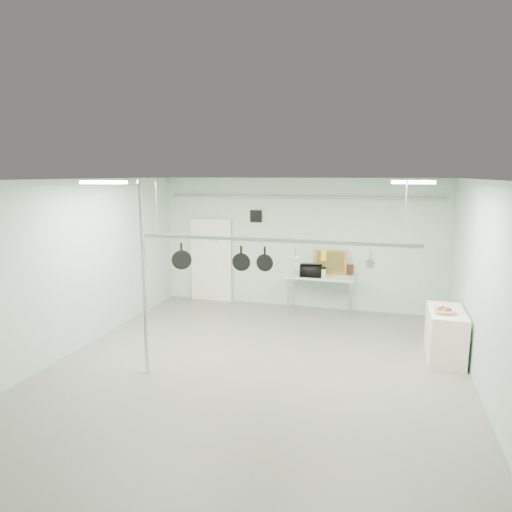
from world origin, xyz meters
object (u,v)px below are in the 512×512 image
(microwave, at_px, (311,270))
(skillet_left, at_px, (182,256))
(prep_table, at_px, (320,279))
(skillet_right, at_px, (265,259))
(coffee_canister, at_px, (323,273))
(pot_rack, at_px, (271,238))
(skillet_mid, at_px, (241,258))
(fruit_bowl, at_px, (444,311))
(chrome_pole, at_px, (144,280))
(side_cabinet, at_px, (445,335))

(microwave, height_order, skillet_left, skillet_left)
(prep_table, distance_m, skillet_right, 3.50)
(coffee_canister, bearing_deg, microwave, 173.68)
(skillet_left, distance_m, skillet_right, 1.53)
(pot_rack, relative_size, skillet_mid, 11.39)
(coffee_canister, distance_m, skillet_mid, 3.41)
(prep_table, xyz_separation_m, coffee_canister, (0.08, -0.15, 0.17))
(fruit_bowl, bearing_deg, chrome_pole, -159.32)
(skillet_left, bearing_deg, microwave, 32.80)
(prep_table, distance_m, skillet_mid, 3.58)
(prep_table, bearing_deg, coffee_canister, -64.13)
(prep_table, relative_size, coffee_canister, 7.84)
(pot_rack, height_order, skillet_right, pot_rack)
(chrome_pole, height_order, microwave, chrome_pole)
(prep_table, relative_size, pot_rack, 0.33)
(skillet_left, distance_m, skillet_mid, 1.11)
(skillet_mid, bearing_deg, side_cabinet, 13.58)
(chrome_pole, xyz_separation_m, coffee_canister, (2.38, 4.05, -0.59))
(prep_table, height_order, skillet_right, skillet_right)
(prep_table, bearing_deg, pot_rack, -96.91)
(chrome_pole, relative_size, coffee_canister, 15.67)
(side_cabinet, bearing_deg, fruit_bowl, -110.59)
(pot_rack, bearing_deg, prep_table, 83.09)
(pot_rack, bearing_deg, skillet_right, 180.00)
(skillet_mid, bearing_deg, microwave, 73.21)
(fruit_bowl, relative_size, skillet_mid, 0.86)
(skillet_right, bearing_deg, chrome_pole, -149.56)
(microwave, height_order, fruit_bowl, microwave)
(side_cabinet, distance_m, skillet_right, 3.55)
(chrome_pole, distance_m, skillet_left, 0.97)
(fruit_bowl, bearing_deg, pot_rack, -162.58)
(fruit_bowl, distance_m, skillet_left, 4.70)
(microwave, xyz_separation_m, skillet_right, (-0.31, -3.18, 0.83))
(chrome_pole, height_order, side_cabinet, chrome_pole)
(pot_rack, height_order, microwave, pot_rack)
(fruit_bowl, bearing_deg, coffee_canister, 136.95)
(prep_table, xyz_separation_m, side_cabinet, (2.55, -2.20, -0.38))
(prep_table, bearing_deg, chrome_pole, -118.71)
(skillet_left, height_order, skillet_mid, same)
(chrome_pole, height_order, prep_table, chrome_pole)
(side_cabinet, bearing_deg, skillet_right, -160.26)
(side_cabinet, distance_m, pot_rack, 3.62)
(skillet_left, bearing_deg, side_cabinet, -13.70)
(chrome_pole, xyz_separation_m, prep_table, (2.30, 4.20, -0.77))
(prep_table, distance_m, coffee_canister, 0.25)
(pot_rack, relative_size, skillet_left, 10.09)
(prep_table, height_order, coffee_canister, coffee_canister)
(pot_rack, xyz_separation_m, skillet_mid, (-0.53, 0.00, -0.36))
(pot_rack, distance_m, fruit_bowl, 3.28)
(microwave, xyz_separation_m, coffee_canister, (0.28, -0.03, -0.04))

